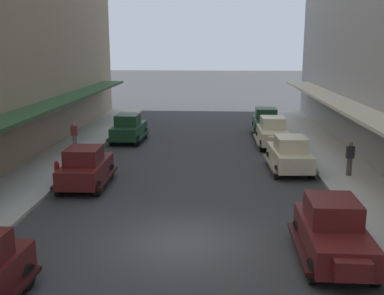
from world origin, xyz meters
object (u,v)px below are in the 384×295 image
parked_car_2 (129,127)px  pedestrian_2 (74,136)px  parked_car_3 (266,121)px  parked_car_4 (333,230)px  pedestrian_1 (350,158)px  parked_car_1 (273,132)px  parked_car_0 (290,153)px  fire_hydrant (57,169)px  parked_car_6 (86,166)px

parked_car_2 → pedestrian_2: bearing=-130.3°
parked_car_3 → parked_car_4: bearing=-90.2°
parked_car_4 → pedestrian_1: parked_car_4 is taller
parked_car_1 → parked_car_4: (-0.08, -15.70, 0.00)m
parked_car_0 → fire_hydrant: size_ratio=5.26×
parked_car_0 → pedestrian_2: parked_car_0 is taller
parked_car_3 → parked_car_0: bearing=-89.1°
pedestrian_2 → parked_car_2: bearing=49.7°
parked_car_2 → parked_car_4: (9.16, -16.71, 0.00)m
parked_car_4 → parked_car_6: (-9.27, 6.84, 0.00)m
fire_hydrant → pedestrian_2: size_ratio=0.50×
pedestrian_2 → parked_car_0: bearing=-17.2°
parked_car_1 → parked_car_3: bearing=90.0°
parked_car_4 → parked_car_0: bearing=88.6°
parked_car_4 → fire_hydrant: size_ratio=5.22×
fire_hydrant → parked_car_6: bearing=-25.7°
parked_car_1 → pedestrian_1: bearing=-67.8°
fire_hydrant → pedestrian_2: 6.06m
parked_car_0 → parked_car_6: (-9.50, -2.99, 0.00)m
parked_car_1 → fire_hydrant: (-10.94, -8.10, -0.38)m
parked_car_6 → pedestrian_1: size_ratio=2.61×
parked_car_1 → pedestrian_2: size_ratio=2.60×
parked_car_0 → pedestrian_1: parked_car_0 is taller
parked_car_2 → pedestrian_1: (12.07, -7.93, 0.05)m
parked_car_1 → parked_car_3: same height
parked_car_6 → pedestrian_1: (12.17, 1.94, 0.05)m
parked_car_2 → parked_car_6: 9.87m
parked_car_1 → parked_car_6: same height
fire_hydrant → pedestrian_2: (-0.96, 5.97, 0.43)m
parked_car_4 → pedestrian_2: (-11.82, 13.57, 0.05)m
pedestrian_1 → pedestrian_2: size_ratio=1.00×
parked_car_4 → fire_hydrant: parked_car_4 is taller
parked_car_0 → parked_car_1: size_ratio=1.01×
parked_car_0 → parked_car_1: bearing=91.5°
parked_car_0 → pedestrian_2: 12.62m
parked_car_1 → parked_car_6: (-9.34, -8.86, 0.00)m
parked_car_3 → parked_car_1: bearing=-90.0°
parked_car_2 → parked_car_3: bearing=18.4°
parked_car_4 → pedestrian_2: 18.00m
parked_car_2 → pedestrian_1: 14.44m
parked_car_0 → parked_car_1: 5.87m
parked_car_3 → fire_hydrant: (-10.94, -12.19, -0.38)m
parked_car_4 → pedestrian_1: bearing=71.7°
parked_car_3 → parked_car_6: same height
parked_car_6 → parked_car_0: bearing=17.5°
parked_car_0 → parked_car_1: (-0.15, 5.87, 0.00)m
parked_car_3 → fire_hydrant: parked_car_3 is taller
parked_car_6 → parked_car_2: bearing=89.4°
parked_car_0 → parked_car_6: 9.96m
parked_car_3 → parked_car_6: (-9.35, -12.95, 0.00)m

